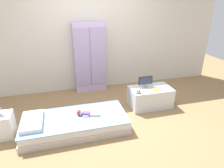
% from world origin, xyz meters
% --- Properties ---
extents(ground_plane, '(10.00, 10.00, 0.02)m').
position_xyz_m(ground_plane, '(0.00, 0.00, -0.01)').
color(ground_plane, '#99754C').
extents(back_wall, '(6.40, 0.05, 2.70)m').
position_xyz_m(back_wall, '(0.00, 1.57, 1.35)').
color(back_wall, silver).
rests_on(back_wall, ground_plane).
extents(bed, '(1.74, 0.82, 0.24)m').
position_xyz_m(bed, '(-0.60, -0.11, 0.12)').
color(bed, beige).
rests_on(bed, ground_plane).
extents(pillow, '(0.32, 0.59, 0.07)m').
position_xyz_m(pillow, '(-1.28, -0.11, 0.27)').
color(pillow, white).
rests_on(pillow, bed).
extents(doll, '(0.38, 0.19, 0.10)m').
position_xyz_m(doll, '(-0.45, -0.09, 0.27)').
color(doll, '#6B4CB2').
rests_on(doll, bed).
extents(nightstand, '(0.32, 0.32, 0.40)m').
position_xyz_m(nightstand, '(-1.74, -0.01, 0.20)').
color(nightstand, white).
rests_on(nightstand, ground_plane).
extents(wardrobe, '(0.72, 0.26, 1.60)m').
position_xyz_m(wardrobe, '(-0.08, 1.41, 0.80)').
color(wardrobe, silver).
rests_on(wardrobe, ground_plane).
extents(tv_stand, '(0.84, 0.50, 0.41)m').
position_xyz_m(tv_stand, '(0.96, 0.30, 0.20)').
color(tv_stand, silver).
rests_on(tv_stand, ground_plane).
extents(tv_monitor, '(0.30, 0.10, 0.23)m').
position_xyz_m(tv_monitor, '(0.87, 0.38, 0.54)').
color(tv_monitor, '#99999E').
rests_on(tv_monitor, tv_stand).
extents(rocking_horse_toy, '(0.10, 0.04, 0.12)m').
position_xyz_m(rocking_horse_toy, '(0.63, 0.13, 0.46)').
color(rocking_horse_toy, '#8E6642').
rests_on(rocking_horse_toy, tv_stand).
extents(book_yellow, '(0.15, 0.10, 0.01)m').
position_xyz_m(book_yellow, '(1.03, 0.18, 0.41)').
color(book_yellow, gold).
rests_on(book_yellow, tv_stand).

